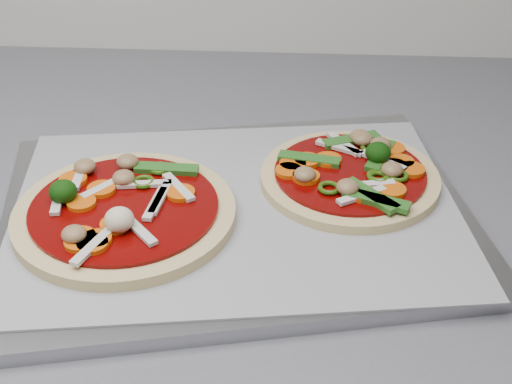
{
  "coord_description": "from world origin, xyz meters",
  "views": [
    {
      "loc": [
        0.13,
        0.7,
        1.27
      ],
      "look_at": [
        0.1,
        1.22,
        0.93
      ],
      "focal_mm": 50.0,
      "sensor_mm": 36.0,
      "label": 1
    }
  ],
  "objects": [
    {
      "name": "countertop",
      "position": [
        0.0,
        1.3,
        0.88
      ],
      "size": [
        3.6,
        0.6,
        0.04
      ],
      "primitive_type": "cube",
      "color": "slate",
      "rests_on": "base_cabinet"
    },
    {
      "name": "baking_tray",
      "position": [
        0.08,
        1.22,
        0.91
      ],
      "size": [
        0.46,
        0.38,
        0.01
      ],
      "primitive_type": "cube",
      "rotation": [
        0.0,
        0.0,
        0.21
      ],
      "color": "#95959A",
      "rests_on": "countertop"
    },
    {
      "name": "parchment",
      "position": [
        0.08,
        1.22,
        0.91
      ],
      "size": [
        0.42,
        0.33,
        0.0
      ],
      "primitive_type": "cube",
      "rotation": [
        0.0,
        0.0,
        0.14
      ],
      "color": "#98989D",
      "rests_on": "baking_tray"
    },
    {
      "name": "pizza_left",
      "position": [
        -0.01,
        1.19,
        0.92
      ],
      "size": [
        0.26,
        0.26,
        0.03
      ],
      "rotation": [
        0.0,
        0.0,
        0.62
      ],
      "color": "tan",
      "rests_on": "parchment"
    },
    {
      "name": "pizza_right",
      "position": [
        0.19,
        1.26,
        0.92
      ],
      "size": [
        0.19,
        0.19,
        0.03
      ],
      "rotation": [
        0.0,
        0.0,
        -0.14
      ],
      "color": "tan",
      "rests_on": "parchment"
    }
  ]
}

